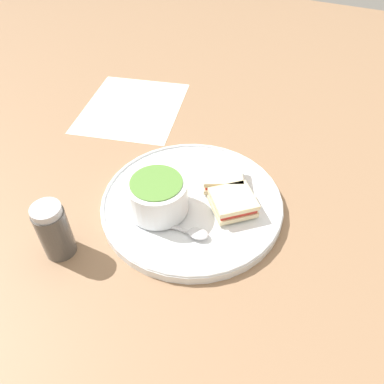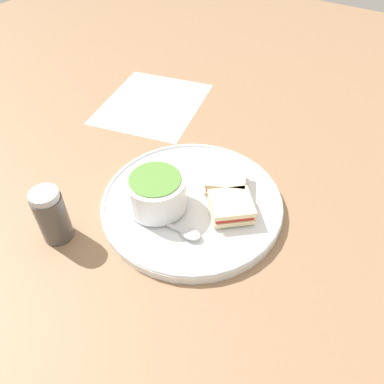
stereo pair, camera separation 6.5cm
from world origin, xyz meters
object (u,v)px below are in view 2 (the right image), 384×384
(salt_shaker, at_px, (52,216))
(soup_bowl, at_px, (156,192))
(sandwich_half_far, at_px, (226,180))
(spoon, at_px, (186,232))
(sandwich_half_near, at_px, (231,207))

(salt_shaker, bearing_deg, soup_bowl, -129.27)
(soup_bowl, height_order, sandwich_half_far, soup_bowl)
(spoon, bearing_deg, sandwich_half_near, 61.22)
(sandwich_half_near, xyz_separation_m, sandwich_half_far, (0.04, -0.05, 0.00))
(sandwich_half_near, height_order, salt_shaker, salt_shaker)
(spoon, bearing_deg, soup_bowl, 157.79)
(sandwich_half_near, distance_m, sandwich_half_far, 0.07)
(spoon, relative_size, sandwich_half_near, 1.22)
(sandwich_half_far, height_order, salt_shaker, salt_shaker)
(sandwich_half_far, bearing_deg, salt_shaker, 52.35)
(sandwich_half_far, bearing_deg, spoon, 90.73)
(soup_bowl, xyz_separation_m, salt_shaker, (0.11, 0.13, -0.00))
(spoon, distance_m, salt_shaker, 0.22)
(spoon, relative_size, sandwich_half_far, 1.29)
(sandwich_half_far, bearing_deg, soup_bowl, 54.48)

